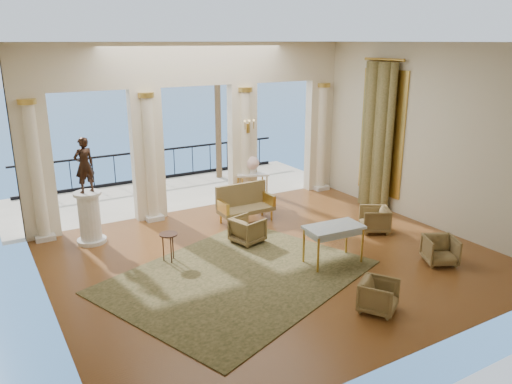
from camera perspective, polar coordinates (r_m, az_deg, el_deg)
floor at (r=10.94m, az=1.95°, el=-7.53°), size 9.00×9.00×0.00m
room_walls at (r=9.19m, az=5.90°, el=6.50°), size 9.00×9.00×9.00m
arcade at (r=13.48m, az=-6.79°, el=8.51°), size 9.00×0.56×4.50m
terrace at (r=15.84m, az=-9.39°, el=-0.10°), size 10.00×3.60×0.10m
balustrade at (r=17.17m, az=-11.43°, el=2.72°), size 9.00×0.06×1.03m
palm_tree at (r=16.71m, az=-4.53°, el=15.38°), size 2.00×2.00×4.50m
sea at (r=69.39m, az=-25.97°, el=6.51°), size 160.00×160.00×0.00m
curtain at (r=14.05m, az=13.63°, el=6.17°), size 0.33×1.40×4.09m
window_frame at (r=14.16m, az=14.20°, el=6.55°), size 0.04×1.60×3.40m
wall_sconce at (r=13.88m, az=-0.88°, el=7.39°), size 0.30×0.11×0.33m
rug at (r=10.11m, az=-2.11°, el=-9.62°), size 5.88×5.24×0.02m
armchair_a at (r=9.07m, az=13.84°, el=-11.32°), size 0.82×0.81×0.63m
armchair_b at (r=11.25m, az=20.34°, el=-6.13°), size 0.83×0.82×0.65m
armchair_c at (r=12.61m, az=13.41°, el=-2.95°), size 0.87×0.88×0.68m
armchair_d at (r=11.61m, az=-0.97°, el=-4.23°), size 0.77×0.80×0.67m
settee at (r=12.97m, az=-1.35°, el=-1.27°), size 1.46×0.63×0.97m
game_table at (r=10.55m, az=8.88°, el=-4.30°), size 1.26×0.75×0.83m
pedestal at (r=12.15m, az=-18.47°, el=-2.89°), size 0.67×0.67×1.23m
statue at (r=11.80m, az=-19.04°, el=2.93°), size 0.52×0.41×1.27m
console_table at (r=14.32m, az=-0.40°, el=1.52°), size 0.99×0.68×0.87m
urn at (r=14.21m, az=-0.40°, el=3.22°), size 0.38×0.38×0.51m
side_table at (r=10.71m, az=-9.97°, el=-5.17°), size 0.39×0.39×0.64m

